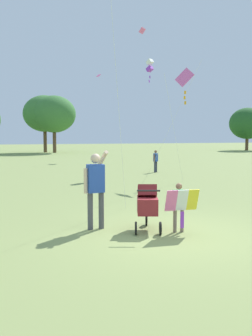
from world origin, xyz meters
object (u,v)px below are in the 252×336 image
child_with_butterfly_kite (179,203)px  stroller (147,203)px  kite_orange_delta (150,66)px  kite_green_novelty (184,80)px  person_sitting_far (156,159)px  person_adult_flyer (96,184)px

child_with_butterfly_kite → stroller: 0.72m
kite_orange_delta → kite_green_novelty: bearing=-85.7°
person_sitting_far → person_adult_flyer: bearing=-114.3°
child_with_butterfly_kite → person_sitting_far: person_sitting_far is taller
kite_orange_delta → person_sitting_far: size_ratio=5.01×
stroller → kite_orange_delta: 13.08m
person_adult_flyer → person_sitting_far: size_ratio=1.48×
kite_orange_delta → kite_green_novelty: size_ratio=1.20×
kite_orange_delta → person_sitting_far: (0.30, -0.15, -4.91)m
stroller → person_sitting_far: person_sitting_far is taller
stroller → kite_orange_delta: (3.58, 11.54, 5.01)m
stroller → kite_green_novelty: bearing=62.8°
kite_orange_delta → kite_green_novelty: kite_orange_delta is taller
person_adult_flyer → person_sitting_far: 12.11m
child_with_butterfly_kite → kite_orange_delta: size_ratio=0.18×
kite_orange_delta → child_with_butterfly_kite: bearing=-104.0°
child_with_butterfly_kite → kite_orange_delta: kite_orange_delta is taller
child_with_butterfly_kite → kite_orange_delta: (2.97, 11.91, 4.96)m
person_adult_flyer → kite_green_novelty: (4.98, 7.19, 3.36)m
stroller → person_sitting_far: 12.03m
kite_orange_delta → person_sitting_far: kite_orange_delta is taller
kite_orange_delta → person_sitting_far: bearing=-27.0°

